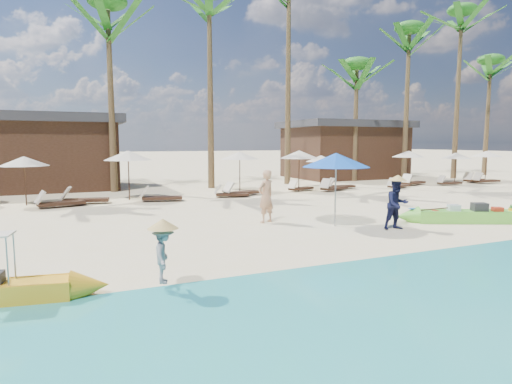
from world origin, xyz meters
name	(u,v)px	position (x,y,z in m)	size (l,w,h in m)	color
ground	(289,240)	(0.00, 0.00, 0.00)	(240.00, 240.00, 0.00)	beige
wet_sand_strip	(425,300)	(0.00, -5.00, 0.00)	(240.00, 4.50, 0.01)	tan
green_canoe	(467,216)	(6.76, -0.07, 0.23)	(4.93, 2.54, 0.67)	#66C73C
tourist	(266,196)	(0.49, 2.63, 0.90)	(0.66, 0.43, 1.80)	tan
vendor_green	(397,204)	(3.75, -0.04, 0.80)	(0.78, 0.60, 1.60)	#131635
vendor_yellow	(164,254)	(-4.04, -2.81, 0.71)	(0.68, 0.39, 1.05)	gray
blue_umbrella	(336,160)	(2.29, 1.17, 2.14)	(2.20, 2.20, 2.37)	#99999E
resort_parasol_4	(24,161)	(-7.34, 10.32, 1.91)	(2.05, 2.05, 2.12)	#3B2318
lounger_4_left	(58,202)	(-6.08, 9.16, 0.22)	(2.01, 0.99, 0.65)	#3B2318
lounger_4_right	(83,199)	(-5.09, 9.88, 0.23)	(2.07, 0.97, 0.68)	#3B2318
resort_parasol_5	(128,155)	(-3.03, 10.39, 2.10)	(2.26, 2.26, 2.33)	#3B2318
lounger_5_left	(159,197)	(-1.83, 9.33, 0.22)	(1.98, 1.00, 0.65)	#3B2318
resort_parasol_6	(240,155)	(3.06, 11.67, 1.99)	(2.14, 2.14, 2.21)	#3B2318
lounger_6_left	(240,192)	(2.28, 9.70, 0.22)	(2.04, 1.00, 0.67)	#3B2318
lounger_6_right	(230,193)	(1.65, 9.44, 0.19)	(1.77, 0.97, 0.57)	#3B2318
resort_parasol_7	(299,154)	(6.05, 10.33, 2.05)	(2.20, 2.20, 2.27)	#3B2318
lounger_7_left	(300,188)	(6.18, 10.45, 0.19)	(1.75, 0.99, 0.57)	#3B2318
lounger_7_right	(333,187)	(7.87, 9.71, 0.21)	(1.98, 1.15, 0.64)	#3B2318
resort_parasol_8	(321,159)	(8.19, 11.50, 1.75)	(1.88, 1.88, 1.94)	#3B2318
lounger_8_left	(339,186)	(8.87, 10.52, 0.19)	(1.73, 0.64, 0.58)	#3B2318
resort_parasol_9	(409,154)	(14.82, 11.42, 1.95)	(2.10, 2.10, 2.17)	#3B2318
lounger_9_left	(398,185)	(12.16, 9.34, 0.19)	(1.75, 0.95, 0.57)	#3B2318
lounger_9_right	(412,182)	(14.28, 10.39, 0.22)	(2.03, 1.09, 0.66)	#3B2318
resort_parasol_10	(456,156)	(18.25, 10.69, 1.82)	(1.96, 1.96, 2.02)	#3B2318
lounger_10_left	(448,182)	(16.45, 9.58, 0.19)	(1.68, 0.65, 0.56)	#3B2318
lounger_10_right	(485,180)	(19.74, 9.56, 0.21)	(1.93, 0.74, 0.64)	#3B2318
resort_parasol_11	(487,154)	(21.15, 10.68, 1.91)	(2.06, 2.06, 2.12)	#3B2318
lounger_11_left	(473,179)	(19.56, 10.33, 0.21)	(1.94, 0.92, 0.63)	#3B2318
palm_3	(108,31)	(-3.36, 14.27, 8.58)	(2.08, 2.08, 10.52)	brown
palm_4	(209,24)	(2.15, 14.01, 9.45)	(2.08, 2.08, 11.70)	brown
palm_5	(289,12)	(7.45, 14.38, 10.82)	(2.08, 2.08, 13.60)	brown
palm_6	(357,79)	(12.84, 14.52, 7.05)	(2.08, 2.08, 8.51)	brown
palm_7	(409,52)	(16.57, 13.68, 8.99)	(2.08, 2.08, 11.08)	brown
palm_8	(461,40)	(21.07, 13.33, 10.18)	(2.08, 2.08, 12.70)	brown
palm_9	(490,76)	(26.21, 14.81, 8.06)	(2.08, 2.08, 9.82)	brown
pavilion_west	(23,151)	(-8.00, 17.50, 2.19)	(10.80, 6.60, 4.30)	#3B2318
pavilion_east	(344,149)	(14.00, 17.50, 2.20)	(8.80, 6.60, 4.30)	#3B2318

